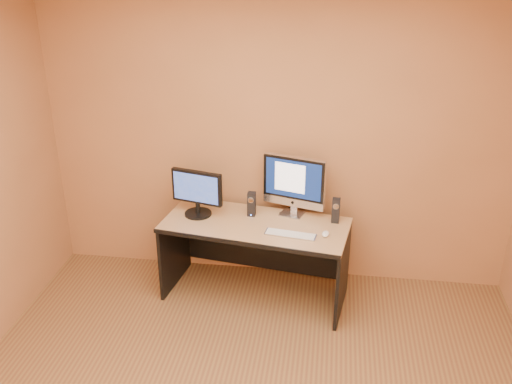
% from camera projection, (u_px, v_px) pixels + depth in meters
% --- Properties ---
extents(walls, '(4.00, 4.00, 2.60)m').
position_uv_depth(walls, '(239.00, 260.00, 2.99)').
color(walls, '#A06940').
rests_on(walls, ground).
extents(ceiling, '(4.00, 4.00, 0.00)m').
position_uv_depth(ceiling, '(235.00, 1.00, 2.45)').
color(ceiling, white).
rests_on(ceiling, walls).
extents(desk, '(1.59, 0.87, 0.70)m').
position_uv_depth(desk, '(255.00, 260.00, 4.81)').
color(desk, '#A67D53').
rests_on(desk, ground).
extents(imac, '(0.57, 0.34, 0.52)m').
position_uv_depth(imac, '(293.00, 186.00, 4.71)').
color(imac, silver).
rests_on(imac, desk).
extents(second_monitor, '(0.49, 0.33, 0.40)m').
position_uv_depth(second_monitor, '(197.00, 193.00, 4.73)').
color(second_monitor, black).
rests_on(second_monitor, desk).
extents(speaker_left, '(0.07, 0.07, 0.21)m').
position_uv_depth(speaker_left, '(252.00, 204.00, 4.76)').
color(speaker_left, black).
rests_on(speaker_left, desk).
extents(speaker_right, '(0.07, 0.07, 0.21)m').
position_uv_depth(speaker_right, '(336.00, 210.00, 4.65)').
color(speaker_right, black).
rests_on(speaker_right, desk).
extents(keyboard, '(0.42, 0.17, 0.02)m').
position_uv_depth(keyboard, '(290.00, 234.00, 4.48)').
color(keyboard, '#B5B5BA').
rests_on(keyboard, desk).
extents(mouse, '(0.06, 0.10, 0.03)m').
position_uv_depth(mouse, '(326.00, 234.00, 4.47)').
color(mouse, silver).
rests_on(mouse, desk).
extents(cable_a, '(0.01, 0.21, 0.01)m').
position_uv_depth(cable_a, '(290.00, 211.00, 4.86)').
color(cable_a, black).
rests_on(cable_a, desk).
extents(cable_b, '(0.10, 0.15, 0.01)m').
position_uv_depth(cable_b, '(286.00, 210.00, 4.89)').
color(cable_b, black).
rests_on(cable_b, desk).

